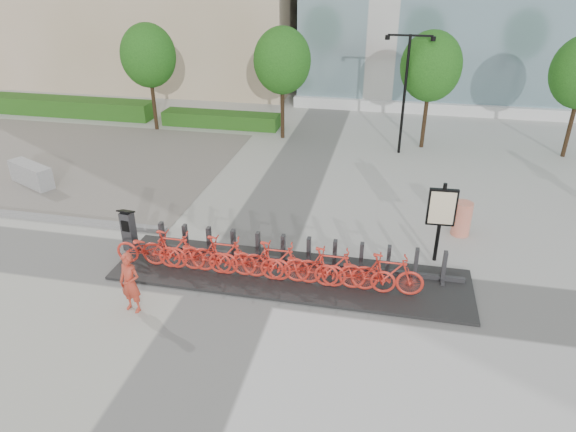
% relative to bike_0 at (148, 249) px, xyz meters
% --- Properties ---
extents(ground, '(120.00, 120.00, 0.00)m').
position_rel_bike_0_xyz_m(ground, '(2.60, 0.05, -0.58)').
color(ground, silver).
extents(gravel_patch, '(14.00, 14.00, 0.00)m').
position_rel_bike_0_xyz_m(gravel_patch, '(-7.40, 7.05, -0.57)').
color(gravel_patch, '#6B665D').
rests_on(gravel_patch, ground).
extents(hedge_a, '(10.00, 1.40, 0.90)m').
position_rel_bike_0_xyz_m(hedge_a, '(-11.40, 13.55, -0.13)').
color(hedge_a, '#245417').
rests_on(hedge_a, ground).
extents(hedge_b, '(6.00, 1.20, 0.70)m').
position_rel_bike_0_xyz_m(hedge_b, '(-2.40, 13.25, -0.23)').
color(hedge_b, '#245417').
rests_on(hedge_b, ground).
extents(tree_0, '(2.60, 2.60, 5.10)m').
position_rel_bike_0_xyz_m(tree_0, '(-5.40, 12.05, 3.01)').
color(tree_0, '#3F2E1A').
rests_on(tree_0, ground).
extents(tree_1, '(2.60, 2.60, 5.10)m').
position_rel_bike_0_xyz_m(tree_1, '(1.10, 12.05, 3.01)').
color(tree_1, '#3F2E1A').
rests_on(tree_1, ground).
extents(tree_2, '(2.60, 2.60, 5.10)m').
position_rel_bike_0_xyz_m(tree_2, '(7.60, 12.05, 3.01)').
color(tree_2, '#3F2E1A').
rests_on(tree_2, ground).
extents(streetlamp, '(2.00, 0.20, 5.00)m').
position_rel_bike_0_xyz_m(streetlamp, '(6.60, 11.05, 2.56)').
color(streetlamp, black).
rests_on(streetlamp, ground).
extents(dock_pad, '(9.60, 2.40, 0.08)m').
position_rel_bike_0_xyz_m(dock_pad, '(3.90, 0.35, -0.54)').
color(dock_pad, black).
rests_on(dock_pad, ground).
extents(dock_rail_posts, '(8.02, 0.50, 0.85)m').
position_rel_bike_0_xyz_m(dock_rail_posts, '(3.96, 0.82, -0.07)').
color(dock_rail_posts, '#313133').
rests_on(dock_rail_posts, dock_pad).
extents(bike_0, '(1.90, 0.66, 1.00)m').
position_rel_bike_0_xyz_m(bike_0, '(0.00, 0.00, 0.00)').
color(bike_0, red).
rests_on(bike_0, dock_pad).
extents(bike_1, '(1.84, 0.52, 1.11)m').
position_rel_bike_0_xyz_m(bike_1, '(0.72, 0.00, 0.05)').
color(bike_1, red).
rests_on(bike_1, dock_pad).
extents(bike_2, '(1.90, 0.66, 1.00)m').
position_rel_bike_0_xyz_m(bike_2, '(1.44, 0.00, 0.00)').
color(bike_2, red).
rests_on(bike_2, dock_pad).
extents(bike_3, '(1.84, 0.52, 1.11)m').
position_rel_bike_0_xyz_m(bike_3, '(2.16, 0.00, 0.05)').
color(bike_3, red).
rests_on(bike_3, dock_pad).
extents(bike_4, '(1.90, 0.66, 1.00)m').
position_rel_bike_0_xyz_m(bike_4, '(2.88, 0.00, 0.00)').
color(bike_4, red).
rests_on(bike_4, dock_pad).
extents(bike_5, '(1.84, 0.52, 1.11)m').
position_rel_bike_0_xyz_m(bike_5, '(3.60, 0.00, 0.05)').
color(bike_5, red).
rests_on(bike_5, dock_pad).
extents(bike_6, '(1.90, 0.66, 1.00)m').
position_rel_bike_0_xyz_m(bike_6, '(4.32, 0.00, 0.00)').
color(bike_6, red).
rests_on(bike_6, dock_pad).
extents(bike_7, '(1.84, 0.52, 1.11)m').
position_rel_bike_0_xyz_m(bike_7, '(5.04, 0.00, 0.05)').
color(bike_7, red).
rests_on(bike_7, dock_pad).
extents(bike_8, '(1.90, 0.66, 1.00)m').
position_rel_bike_0_xyz_m(bike_8, '(5.76, 0.00, 0.00)').
color(bike_8, red).
rests_on(bike_8, dock_pad).
extents(bike_9, '(1.84, 0.52, 1.11)m').
position_rel_bike_0_xyz_m(bike_9, '(6.48, 0.00, 0.05)').
color(bike_9, red).
rests_on(bike_9, dock_pad).
extents(kiosk, '(0.44, 0.38, 1.31)m').
position_rel_bike_0_xyz_m(kiosk, '(-0.91, 0.66, 0.13)').
color(kiosk, '#313133').
rests_on(kiosk, dock_pad).
extents(worker_red, '(0.64, 0.49, 1.57)m').
position_rel_bike_0_xyz_m(worker_red, '(0.48, -1.90, 0.21)').
color(worker_red, '#C13B27').
rests_on(worker_red, ground).
extents(construction_barrel, '(0.74, 0.74, 1.08)m').
position_rel_bike_0_xyz_m(construction_barrel, '(8.61, 3.77, -0.04)').
color(construction_barrel, '#F63401').
rests_on(construction_barrel, ground).
extents(jersey_barrier, '(2.18, 1.42, 0.82)m').
position_rel_bike_0_xyz_m(jersey_barrier, '(-6.96, 4.49, -0.17)').
color(jersey_barrier, '#AFAFAF').
rests_on(jersey_barrier, ground).
extents(map_sign, '(0.78, 0.16, 2.37)m').
position_rel_bike_0_xyz_m(map_sign, '(7.78, 2.02, 0.99)').
color(map_sign, black).
rests_on(map_sign, ground).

